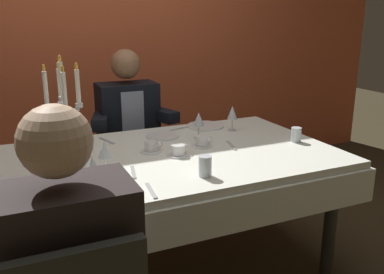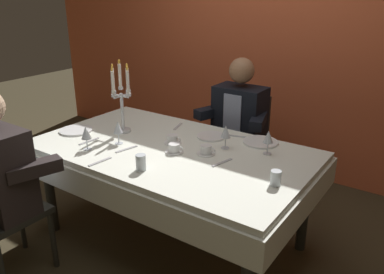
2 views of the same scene
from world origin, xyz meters
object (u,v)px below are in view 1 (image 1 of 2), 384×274
seated_diner_1 (128,119)px  coffee_cup_2 (151,147)px  dining_table (163,175)px  coffee_cup_1 (202,142)px  wine_glass_1 (199,120)px  water_tumbler_1 (205,166)px  dinner_plate_1 (4,187)px  coffee_cup_0 (178,151)px  wine_glass_0 (92,166)px  wine_glass_2 (105,150)px  dinner_plate_2 (162,136)px  seated_diner_0 (67,269)px  water_tumbler_0 (296,135)px  dinner_plate_0 (205,126)px  candelabra (64,115)px  wine_glass_3 (232,113)px

seated_diner_1 → coffee_cup_2: bearing=-96.9°
dining_table → coffee_cup_1: bearing=9.6°
wine_glass_1 → water_tumbler_1: wine_glass_1 is taller
dinner_plate_1 → coffee_cup_1: bearing=10.7°
coffee_cup_0 → wine_glass_0: bearing=-150.0°
coffee_cup_2 → dining_table: bearing=-61.4°
dinner_plate_1 → wine_glass_2: 0.46m
dining_table → dinner_plate_2: bearing=69.4°
wine_glass_2 → water_tumbler_1: size_ratio=1.65×
coffee_cup_0 → coffee_cup_1: bearing=27.4°
dinner_plate_1 → coffee_cup_0: bearing=6.7°
wine_glass_1 → seated_diner_1: 0.74m
seated_diner_0 → dining_table: bearing=54.4°
water_tumbler_0 → seated_diner_1: 1.24m
dining_table → dinner_plate_2: dinner_plate_2 is taller
dinner_plate_0 → seated_diner_0: (-1.10, -1.31, -0.01)m
coffee_cup_2 → coffee_cup_0: bearing=-48.5°
coffee_cup_1 → wine_glass_2: bearing=-162.1°
dinner_plate_0 → dinner_plate_1: 1.39m
wine_glass_1 → wine_glass_2: 0.75m
dinner_plate_0 → coffee_cup_1: (-0.21, -0.38, 0.02)m
seated_diner_0 → coffee_cup_2: bearing=58.1°
wine_glass_2 → seated_diner_0: 0.80m
wine_glass_2 → seated_diner_0: bearing=-111.5°
dining_table → candelabra: size_ratio=3.53×
dinner_plate_0 → dinner_plate_2: 0.36m
water_tumbler_1 → seated_diner_1: (-0.01, 1.27, -0.05)m
dinner_plate_2 → coffee_cup_2: size_ratio=1.59×
dinner_plate_0 → dinner_plate_2: bearing=-163.3°
wine_glass_2 → coffee_cup_2: 0.39m
water_tumbler_1 → dining_table: bearing=100.4°
candelabra → wine_glass_3: (1.08, 0.23, -0.14)m
water_tumbler_1 → dinner_plate_1: bearing=165.3°
coffee_cup_1 → seated_diner_0: size_ratio=0.11×
seated_diner_0 → seated_diner_1: size_ratio=1.00×
dining_table → wine_glass_2: bearing=-156.3°
dinner_plate_1 → wine_glass_2: wine_glass_2 is taller
candelabra → seated_diner_1: size_ratio=0.44×
wine_glass_2 → wine_glass_3: same height
water_tumbler_1 → seated_diner_0: bearing=-144.6°
dinner_plate_0 → wine_glass_2: wine_glass_2 is taller
wine_glass_1 → seated_diner_1: size_ratio=0.13×
candelabra → wine_glass_1: candelabra is taller
dining_table → wine_glass_2: 0.44m
wine_glass_3 → coffee_cup_0: size_ratio=1.24×
dinner_plate_2 → wine_glass_2: (-0.47, -0.48, 0.11)m
dining_table → candelabra: candelabra is taller
water_tumbler_0 → water_tumbler_1: (-0.74, -0.28, 0.01)m
wine_glass_3 → coffee_cup_0: (-0.52, -0.33, -0.09)m
water_tumbler_1 → seated_diner_1: size_ratio=0.08×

